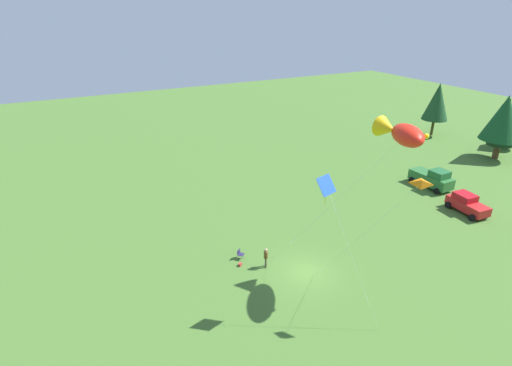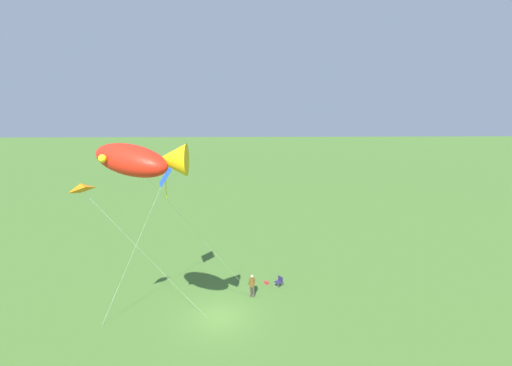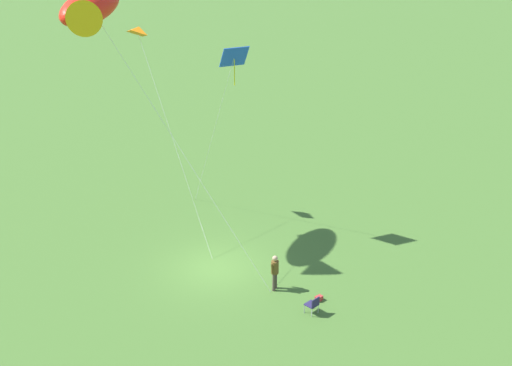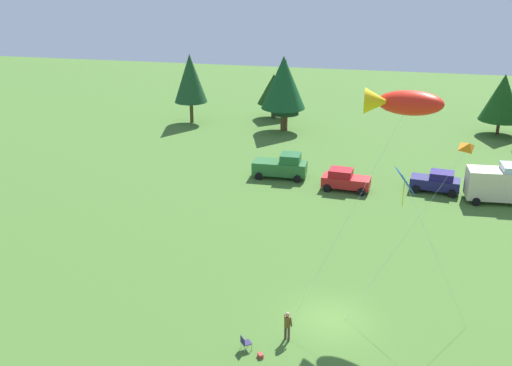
{
  "view_description": "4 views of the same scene",
  "coord_description": "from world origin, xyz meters",
  "px_view_note": "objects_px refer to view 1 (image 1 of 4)",
  "views": [
    {
      "loc": [
        21.53,
        -15.73,
        19.67
      ],
      "look_at": [
        -4.11,
        -2.35,
        6.73
      ],
      "focal_mm": 28.0,
      "sensor_mm": 36.0,
      "label": 1
    },
    {
      "loc": [
        -1.98,
        23.21,
        15.46
      ],
      "look_at": [
        -2.39,
        -1.35,
        8.83
      ],
      "focal_mm": 28.0,
      "sensor_mm": 36.0,
      "label": 2
    },
    {
      "loc": [
        -29.02,
        1.42,
        17.77
      ],
      "look_at": [
        -1.75,
        -1.68,
        5.14
      ],
      "focal_mm": 50.0,
      "sensor_mm": 36.0,
      "label": 3
    },
    {
      "loc": [
        2.11,
        -29.58,
        19.71
      ],
      "look_at": [
        -4.49,
        0.34,
        7.91
      ],
      "focal_mm": 42.0,
      "sensor_mm": 36.0,
      "label": 4
    }
  ],
  "objects_px": {
    "car_red_sedan": "(467,204)",
    "kite_diamond_blue": "(327,188)",
    "person_kite_flyer": "(266,256)",
    "backpack_on_grass": "(240,264)",
    "kite_large_fish": "(402,133)",
    "truck_green_flatbed": "(432,178)",
    "folding_chair": "(240,253)",
    "kite_delta_orange": "(421,183)"
  },
  "relations": [
    {
      "from": "person_kite_flyer",
      "to": "truck_green_flatbed",
      "type": "xyz_separation_m",
      "value": [
        -4.77,
        24.9,
        0.08
      ]
    },
    {
      "from": "car_red_sedan",
      "to": "kite_diamond_blue",
      "type": "xyz_separation_m",
      "value": [
        4.26,
        -21.71,
        8.18
      ]
    },
    {
      "from": "truck_green_flatbed",
      "to": "car_red_sedan",
      "type": "xyz_separation_m",
      "value": [
        6.04,
        -1.92,
        -0.15
      ]
    },
    {
      "from": "car_red_sedan",
      "to": "kite_delta_orange",
      "type": "relative_size",
      "value": 0.43
    },
    {
      "from": "backpack_on_grass",
      "to": "kite_large_fish",
      "type": "xyz_separation_m",
      "value": [
        6.26,
        9.41,
        11.59
      ]
    },
    {
      "from": "car_red_sedan",
      "to": "kite_delta_orange",
      "type": "distance_m",
      "value": 20.9
    },
    {
      "from": "folding_chair",
      "to": "kite_diamond_blue",
      "type": "height_order",
      "value": "kite_diamond_blue"
    },
    {
      "from": "backpack_on_grass",
      "to": "car_red_sedan",
      "type": "relative_size",
      "value": 0.07
    },
    {
      "from": "kite_delta_orange",
      "to": "kite_diamond_blue",
      "type": "bearing_deg",
      "value": -127.28
    },
    {
      "from": "car_red_sedan",
      "to": "kite_large_fish",
      "type": "bearing_deg",
      "value": 109.22
    },
    {
      "from": "person_kite_flyer",
      "to": "backpack_on_grass",
      "type": "bearing_deg",
      "value": 175.99
    },
    {
      "from": "kite_diamond_blue",
      "to": "person_kite_flyer",
      "type": "bearing_deg",
      "value": -167.09
    },
    {
      "from": "car_red_sedan",
      "to": "kite_diamond_blue",
      "type": "distance_m",
      "value": 23.59
    },
    {
      "from": "backpack_on_grass",
      "to": "person_kite_flyer",
      "type": "bearing_deg",
      "value": 58.86
    },
    {
      "from": "person_kite_flyer",
      "to": "folding_chair",
      "type": "height_order",
      "value": "person_kite_flyer"
    },
    {
      "from": "car_red_sedan",
      "to": "person_kite_flyer",
      "type": "bearing_deg",
      "value": 91.87
    },
    {
      "from": "backpack_on_grass",
      "to": "truck_green_flatbed",
      "type": "distance_m",
      "value": 26.98
    },
    {
      "from": "backpack_on_grass",
      "to": "car_red_sedan",
      "type": "height_order",
      "value": "car_red_sedan"
    },
    {
      "from": "person_kite_flyer",
      "to": "kite_diamond_blue",
      "type": "height_order",
      "value": "kite_diamond_blue"
    },
    {
      "from": "kite_delta_orange",
      "to": "backpack_on_grass",
      "type": "bearing_deg",
      "value": -143.12
    },
    {
      "from": "folding_chair",
      "to": "kite_diamond_blue",
      "type": "xyz_separation_m",
      "value": [
        7.57,
        2.64,
        8.64
      ]
    },
    {
      "from": "truck_green_flatbed",
      "to": "kite_diamond_blue",
      "type": "xyz_separation_m",
      "value": [
        10.3,
        -23.63,
        8.03
      ]
    },
    {
      "from": "car_red_sedan",
      "to": "kite_large_fish",
      "type": "distance_m",
      "value": 19.17
    },
    {
      "from": "backpack_on_grass",
      "to": "car_red_sedan",
      "type": "distance_m",
      "value": 24.92
    },
    {
      "from": "person_kite_flyer",
      "to": "kite_delta_orange",
      "type": "bearing_deg",
      "value": -30.31
    },
    {
      "from": "person_kite_flyer",
      "to": "kite_diamond_blue",
      "type": "relative_size",
      "value": 0.18
    },
    {
      "from": "person_kite_flyer",
      "to": "backpack_on_grass",
      "type": "distance_m",
      "value": 2.31
    },
    {
      "from": "kite_large_fish",
      "to": "truck_green_flatbed",
      "type": "bearing_deg",
      "value": 119.85
    },
    {
      "from": "truck_green_flatbed",
      "to": "kite_delta_orange",
      "type": "distance_m",
      "value": 25.15
    },
    {
      "from": "folding_chair",
      "to": "kite_large_fish",
      "type": "distance_m",
      "value": 16.06
    },
    {
      "from": "person_kite_flyer",
      "to": "kite_large_fish",
      "type": "bearing_deg",
      "value": -7.06
    },
    {
      "from": "truck_green_flatbed",
      "to": "car_red_sedan",
      "type": "relative_size",
      "value": 1.16
    },
    {
      "from": "car_red_sedan",
      "to": "kite_delta_orange",
      "type": "xyz_separation_m",
      "value": [
        7.61,
        -17.31,
        8.91
      ]
    },
    {
      "from": "folding_chair",
      "to": "car_red_sedan",
      "type": "bearing_deg",
      "value": 44.02
    },
    {
      "from": "kite_large_fish",
      "to": "kite_delta_orange",
      "type": "xyz_separation_m",
      "value": [
        3.72,
        -1.93,
        -1.84
      ]
    },
    {
      "from": "folding_chair",
      "to": "truck_green_flatbed",
      "type": "height_order",
      "value": "truck_green_flatbed"
    },
    {
      "from": "folding_chair",
      "to": "kite_diamond_blue",
      "type": "distance_m",
      "value": 11.79
    },
    {
      "from": "person_kite_flyer",
      "to": "kite_delta_orange",
      "type": "distance_m",
      "value": 13.75
    },
    {
      "from": "person_kite_flyer",
      "to": "truck_green_flatbed",
      "type": "relative_size",
      "value": 0.35
    },
    {
      "from": "folding_chair",
      "to": "kite_delta_orange",
      "type": "bearing_deg",
      "value": -5.44
    },
    {
      "from": "kite_large_fish",
      "to": "folding_chair",
      "type": "bearing_deg",
      "value": -128.78
    },
    {
      "from": "backpack_on_grass",
      "to": "kite_delta_orange",
      "type": "xyz_separation_m",
      "value": [
        9.98,
        7.49,
        9.74
      ]
    }
  ]
}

